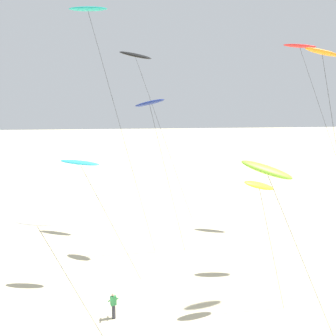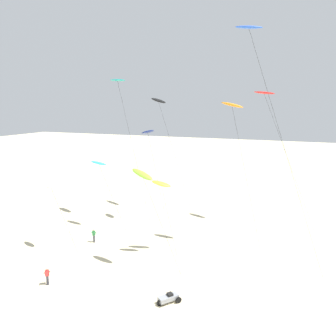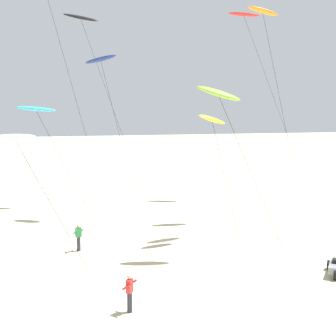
{
  "view_description": "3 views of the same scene",
  "coord_description": "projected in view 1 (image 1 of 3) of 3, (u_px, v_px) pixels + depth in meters",
  "views": [
    {
      "loc": [
        -7.05,
        -14.46,
        13.19
      ],
      "look_at": [
        -4.28,
        12.44,
        7.74
      ],
      "focal_mm": 38.94,
      "sensor_mm": 36.0,
      "label": 1
    },
    {
      "loc": [
        13.16,
        -24.64,
        16.14
      ],
      "look_at": [
        -0.83,
        10.68,
        8.65
      ],
      "focal_mm": 34.22,
      "sensor_mm": 36.0,
      "label": 2
    },
    {
      "loc": [
        -10.33,
        -22.52,
        8.61
      ],
      "look_at": [
        -1.23,
        10.41,
        4.28
      ],
      "focal_mm": 49.52,
      "sensor_mm": 36.0,
      "label": 3
    }
  ],
  "objects": [
    {
      "name": "kite_teal",
      "position": [
        88.0,
        11.0,
        27.27
      ],
      "size": [
        6.56,
        2.08,
        19.75
      ],
      "color": "teal",
      "rests_on": "ground"
    },
    {
      "name": "kite_orange",
      "position": [
        323.0,
        54.0,
        25.75
      ],
      "size": [
        5.18,
        0.98,
        16.61
      ],
      "color": "orange",
      "rests_on": "ground"
    },
    {
      "name": "kite_cyan",
      "position": [
        80.0,
        163.0,
        24.83
      ],
      "size": [
        5.44,
        1.25,
        8.92
      ],
      "color": "#33BFE0",
      "rests_on": "ground"
    },
    {
      "name": "kite_navy",
      "position": [
        150.0,
        104.0,
        28.96
      ],
      "size": [
        4.29,
        1.9,
        13.01
      ],
      "color": "navy",
      "rests_on": "ground"
    },
    {
      "name": "kite_white",
      "position": [
        37.0,
        223.0,
        17.33
      ],
      "size": [
        4.67,
        1.34,
        7.39
      ],
      "color": "white",
      "rests_on": "ground"
    },
    {
      "name": "kite_black",
      "position": [
        136.0,
        56.0,
        33.9
      ],
      "size": [
        7.44,
        2.29,
        17.41
      ],
      "color": "black",
      "rests_on": "ground"
    },
    {
      "name": "kite_lime",
      "position": [
        267.0,
        171.0,
        18.09
      ],
      "size": [
        5.61,
        1.48,
        10.18
      ],
      "color": "#8CD833",
      "rests_on": "ground"
    },
    {
      "name": "kite_red",
      "position": [
        300.0,
        48.0,
        34.41
      ],
      "size": [
        8.9,
        1.87,
        18.07
      ],
      "color": "red",
      "rests_on": "ground"
    },
    {
      "name": "kite_yellow",
      "position": [
        259.0,
        186.0,
        21.37
      ],
      "size": [
        3.0,
        1.16,
        8.47
      ],
      "color": "yellow",
      "rests_on": "ground"
    },
    {
      "name": "kite_flyer_middle",
      "position": [
        113.0,
        305.0,
        21.71
      ],
      "size": [
        0.67,
        0.66,
        1.67
      ],
      "color": "#33333D",
      "rests_on": "ground"
    }
  ]
}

